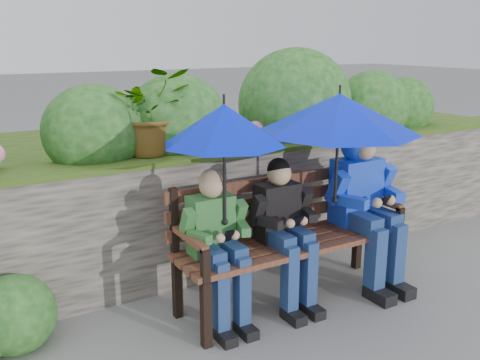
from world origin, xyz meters
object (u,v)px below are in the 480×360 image
boy_right (364,195)px  umbrella_left (224,125)px  boy_left (217,239)px  park_bench (287,231)px  umbrella_right (339,113)px  boy_middle (284,225)px

boy_right → umbrella_left: umbrella_left is taller
boy_left → boy_right: 1.29m
park_bench → umbrella_left: umbrella_left is taller
boy_right → umbrella_left: bearing=179.9°
umbrella_right → park_bench: bearing=162.1°
boy_right → umbrella_right: (-0.32, -0.03, 0.66)m
park_bench → umbrella_right: umbrella_right is taller
umbrella_right → umbrella_left: bearing=177.8°
park_bench → boy_right: boy_right is taller
park_bench → umbrella_left: size_ratio=2.06×
boy_left → umbrella_left: size_ratio=1.24×
park_bench → umbrella_right: 0.92m
boy_left → boy_middle: (0.54, -0.00, 0.01)m
boy_right → umbrella_left: (-1.23, 0.00, 0.64)m
umbrella_left → umbrella_right: bearing=-2.2°
umbrella_left → umbrella_right: umbrella_right is taller
umbrella_left → umbrella_right: (0.91, -0.03, 0.01)m
boy_middle → boy_left: bearing=179.8°
umbrella_left → boy_middle: bearing=-0.2°
boy_right → boy_left: bearing=179.9°
park_bench → boy_right: 0.70m
boy_middle → umbrella_left: umbrella_left is taller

